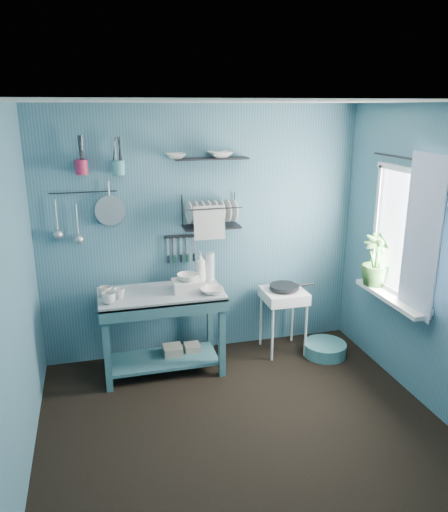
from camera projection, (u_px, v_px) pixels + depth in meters
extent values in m
plane|color=black|center=(245.00, 431.00, 3.95)|extent=(3.20, 3.20, 0.00)
plane|color=silver|center=(250.00, 101.00, 3.23)|extent=(3.20, 3.20, 0.00)
plane|color=#3A6577|center=(203.00, 233.00, 4.98)|extent=(3.20, 0.00, 3.20)
plane|color=#3A6577|center=(349.00, 395.00, 2.20)|extent=(3.20, 0.00, 3.20)
plane|color=#3A6577|center=(10.00, 305.00, 3.20)|extent=(0.00, 3.00, 3.00)
plane|color=#3A6577|center=(438.00, 265.00, 3.98)|extent=(0.00, 3.00, 3.00)
cube|color=#326069|center=(162.00, 332.00, 4.75)|extent=(1.20, 0.69, 0.81)
imported|color=silver|center=(108.00, 298.00, 4.35)|extent=(0.12, 0.12, 0.10)
imported|color=silver|center=(119.00, 293.00, 4.47)|extent=(0.14, 0.14, 0.09)
imported|color=silver|center=(105.00, 292.00, 4.49)|extent=(0.17, 0.17, 0.10)
cube|color=silver|center=(188.00, 285.00, 4.66)|extent=(0.28, 0.22, 0.10)
imported|color=silver|center=(187.00, 277.00, 4.63)|extent=(0.20, 0.19, 0.06)
imported|color=silver|center=(200.00, 267.00, 4.87)|extent=(0.12, 0.12, 0.30)
cylinder|color=silver|center=(210.00, 266.00, 4.92)|extent=(0.09, 0.09, 0.28)
imported|color=silver|center=(212.00, 290.00, 4.59)|extent=(0.22, 0.22, 0.05)
cube|color=white|center=(283.00, 321.00, 5.17)|extent=(0.46, 0.46, 0.67)
cylinder|color=black|center=(284.00, 287.00, 5.06)|extent=(0.30, 0.30, 0.03)
cube|color=black|center=(180.00, 237.00, 4.90)|extent=(0.32, 0.03, 0.03)
cube|color=black|center=(211.00, 211.00, 4.80)|extent=(0.58, 0.31, 0.32)
cube|color=black|center=(212.00, 159.00, 4.69)|extent=(0.70, 0.19, 0.02)
imported|color=silver|center=(176.00, 151.00, 4.58)|extent=(0.21, 0.21, 0.05)
imported|color=silver|center=(220.00, 148.00, 4.68)|extent=(0.25, 0.25, 0.06)
cylinder|color=#B12045|center=(81.00, 167.00, 4.43)|extent=(0.11, 0.11, 0.13)
cylinder|color=teal|center=(119.00, 168.00, 4.51)|extent=(0.11, 0.11, 0.13)
cylinder|color=#AEB1B7|center=(110.00, 211.00, 4.63)|extent=(0.28, 0.03, 0.28)
cylinder|color=#AEB1B7|center=(56.00, 216.00, 4.53)|extent=(0.01, 0.01, 0.30)
cylinder|color=#AEB1B7|center=(77.00, 221.00, 4.59)|extent=(0.01, 0.01, 0.30)
cylinder|color=black|center=(83.00, 192.00, 4.54)|extent=(0.60, 0.01, 0.01)
plane|color=white|center=(405.00, 234.00, 4.35)|extent=(0.00, 1.10, 1.10)
cube|color=white|center=(390.00, 298.00, 4.50)|extent=(0.16, 0.95, 0.04)
plane|color=white|center=(421.00, 237.00, 4.04)|extent=(0.00, 1.35, 1.35)
cylinder|color=black|center=(409.00, 159.00, 4.15)|extent=(0.02, 1.05, 0.02)
imported|color=#315F26|center=(376.00, 260.00, 4.70)|extent=(0.32, 0.32, 0.49)
cube|color=gray|center=(173.00, 356.00, 4.90)|extent=(0.18, 0.18, 0.22)
cube|color=gray|center=(192.00, 353.00, 4.98)|extent=(0.15, 0.15, 0.20)
cylinder|color=teal|center=(325.00, 349.00, 5.15)|extent=(0.44, 0.44, 0.13)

